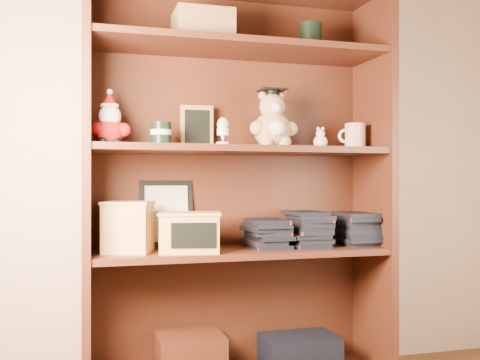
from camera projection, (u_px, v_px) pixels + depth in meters
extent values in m
cube|color=#C2AB8C|center=(194.00, 78.00, 2.35)|extent=(3.00, 0.04, 2.50)
cube|color=#4A2215|center=(86.00, 185.00, 2.04)|extent=(0.03, 0.35, 1.60)
cube|color=#4A2215|center=(373.00, 185.00, 2.36)|extent=(0.03, 0.35, 1.60)
cube|color=#452012|center=(229.00, 185.00, 2.36)|extent=(1.20, 0.02, 1.60)
cube|color=#4A2215|center=(240.00, 49.00, 2.21)|extent=(1.14, 0.33, 0.02)
cube|color=#452012|center=(190.00, 357.00, 2.15)|extent=(0.25, 0.22, 0.18)
cube|color=black|center=(299.00, 353.00, 2.27)|extent=(0.30, 0.20, 0.14)
cube|color=#9E7547|center=(203.00, 27.00, 2.16)|extent=(0.22, 0.18, 0.12)
cylinder|color=black|center=(311.00, 37.00, 2.29)|extent=(0.09, 0.09, 0.11)
cube|color=#4A2215|center=(240.00, 252.00, 2.20)|extent=(1.14, 0.33, 0.02)
cube|color=#4A2215|center=(240.00, 150.00, 2.20)|extent=(1.14, 0.33, 0.02)
sphere|color=#A50F0F|center=(110.00, 131.00, 2.07)|extent=(0.11, 0.11, 0.11)
sphere|color=#A50F0F|center=(96.00, 129.00, 2.04)|extent=(0.05, 0.05, 0.05)
sphere|color=#A50F0F|center=(124.00, 130.00, 2.06)|extent=(0.05, 0.05, 0.05)
sphere|color=black|center=(104.00, 141.00, 2.04)|extent=(0.04, 0.04, 0.04)
sphere|color=black|center=(116.00, 141.00, 2.05)|extent=(0.04, 0.04, 0.04)
sphere|color=white|center=(110.00, 116.00, 2.06)|extent=(0.08, 0.08, 0.08)
sphere|color=#D8B293|center=(110.00, 112.00, 2.07)|extent=(0.06, 0.06, 0.06)
cone|color=#A50F0F|center=(110.00, 99.00, 2.07)|extent=(0.06, 0.06, 0.05)
sphere|color=white|center=(110.00, 92.00, 2.07)|extent=(0.02, 0.02, 0.02)
cylinder|color=white|center=(110.00, 106.00, 2.07)|extent=(0.07, 0.07, 0.01)
cylinder|color=black|center=(161.00, 134.00, 2.12)|extent=(0.08, 0.08, 0.09)
cylinder|color=beige|center=(161.00, 132.00, 2.12)|extent=(0.08, 0.08, 0.02)
cube|color=#9E7547|center=(197.00, 127.00, 2.27)|extent=(0.13, 0.02, 0.17)
cube|color=black|center=(197.00, 127.00, 2.26)|extent=(0.10, 0.01, 0.13)
cube|color=#9E7547|center=(195.00, 145.00, 2.30)|extent=(0.06, 0.06, 0.01)
cylinder|color=white|center=(223.00, 144.00, 2.11)|extent=(0.05, 0.05, 0.01)
cone|color=white|center=(223.00, 138.00, 2.11)|extent=(0.02, 0.02, 0.04)
cylinder|color=white|center=(223.00, 132.00, 2.11)|extent=(0.04, 0.04, 0.03)
ellipsoid|color=#AABFCF|center=(223.00, 125.00, 2.11)|extent=(0.04, 0.04, 0.06)
sphere|color=tan|center=(272.00, 130.00, 2.24)|extent=(0.15, 0.15, 0.15)
sphere|color=white|center=(278.00, 128.00, 2.18)|extent=(0.06, 0.06, 0.06)
sphere|color=tan|center=(257.00, 128.00, 2.20)|extent=(0.06, 0.06, 0.06)
sphere|color=tan|center=(290.00, 129.00, 2.24)|extent=(0.06, 0.06, 0.06)
sphere|color=tan|center=(267.00, 142.00, 2.19)|extent=(0.05, 0.05, 0.05)
sphere|color=tan|center=(285.00, 142.00, 2.21)|extent=(0.05, 0.05, 0.05)
sphere|color=tan|center=(272.00, 106.00, 2.24)|extent=(0.10, 0.10, 0.10)
sphere|color=white|center=(276.00, 108.00, 2.20)|extent=(0.04, 0.04, 0.04)
sphere|color=tan|center=(263.00, 96.00, 2.24)|extent=(0.03, 0.03, 0.03)
sphere|color=tan|center=(280.00, 96.00, 2.26)|extent=(0.03, 0.03, 0.03)
cylinder|color=black|center=(272.00, 93.00, 2.24)|extent=(0.05, 0.05, 0.02)
cube|color=black|center=(272.00, 90.00, 2.24)|extent=(0.10, 0.10, 0.01)
cylinder|color=#A50F0F|center=(285.00, 93.00, 2.23)|extent=(0.00, 0.05, 0.03)
sphere|color=beige|center=(320.00, 142.00, 2.30)|extent=(0.06, 0.06, 0.06)
sphere|color=beige|center=(320.00, 134.00, 2.30)|extent=(0.04, 0.04, 0.04)
sphere|color=beige|center=(318.00, 129.00, 2.30)|extent=(0.01, 0.01, 0.01)
sphere|color=beige|center=(323.00, 129.00, 2.30)|extent=(0.01, 0.01, 0.01)
cylinder|color=silver|center=(355.00, 136.00, 2.34)|extent=(0.08, 0.08, 0.11)
torus|color=white|center=(345.00, 136.00, 2.33)|extent=(0.06, 0.01, 0.06)
cube|color=black|center=(166.00, 214.00, 2.26)|extent=(0.22, 0.05, 0.27)
cube|color=beige|center=(167.00, 214.00, 2.25)|extent=(0.17, 0.04, 0.22)
cube|color=tan|center=(128.00, 228.00, 2.09)|extent=(0.21, 0.21, 0.18)
cube|color=black|center=(130.00, 230.00, 2.00)|extent=(0.11, 0.04, 0.12)
cube|color=tan|center=(128.00, 203.00, 2.09)|extent=(0.22, 0.22, 0.01)
cube|color=tan|center=(190.00, 234.00, 2.08)|extent=(0.24, 0.19, 0.14)
cube|color=black|center=(194.00, 236.00, 2.01)|extent=(0.16, 0.04, 0.09)
cube|color=tan|center=(190.00, 214.00, 2.08)|extent=(0.26, 0.21, 0.01)
cube|color=black|center=(267.00, 246.00, 2.23)|extent=(0.14, 0.20, 0.02)
cube|color=black|center=(267.00, 242.00, 2.23)|extent=(0.14, 0.20, 0.02)
cube|color=black|center=(267.00, 238.00, 2.23)|extent=(0.14, 0.20, 0.02)
cube|color=black|center=(267.00, 234.00, 2.23)|extent=(0.14, 0.20, 0.02)
cube|color=black|center=(267.00, 230.00, 2.23)|extent=(0.14, 0.20, 0.02)
cube|color=black|center=(267.00, 226.00, 2.23)|extent=(0.14, 0.20, 0.02)
cube|color=black|center=(267.00, 222.00, 2.23)|extent=(0.14, 0.20, 0.02)
cube|color=black|center=(308.00, 244.00, 2.28)|extent=(0.14, 0.20, 0.02)
cube|color=black|center=(308.00, 240.00, 2.28)|extent=(0.14, 0.20, 0.02)
cube|color=black|center=(308.00, 236.00, 2.28)|extent=(0.14, 0.20, 0.02)
cube|color=black|center=(308.00, 233.00, 2.28)|extent=(0.14, 0.20, 0.02)
cube|color=black|center=(308.00, 229.00, 2.28)|extent=(0.14, 0.20, 0.02)
cube|color=black|center=(308.00, 225.00, 2.28)|extent=(0.14, 0.20, 0.02)
cube|color=black|center=(308.00, 221.00, 2.28)|extent=(0.14, 0.20, 0.02)
cube|color=black|center=(308.00, 217.00, 2.28)|extent=(0.14, 0.20, 0.02)
cube|color=black|center=(308.00, 213.00, 2.28)|extent=(0.14, 0.20, 0.02)
cube|color=black|center=(355.00, 243.00, 2.34)|extent=(0.14, 0.20, 0.02)
cube|color=black|center=(355.00, 239.00, 2.34)|extent=(0.14, 0.20, 0.02)
cube|color=black|center=(355.00, 235.00, 2.34)|extent=(0.14, 0.20, 0.02)
cube|color=black|center=(355.00, 231.00, 2.34)|extent=(0.14, 0.20, 0.02)
cube|color=black|center=(355.00, 227.00, 2.34)|extent=(0.14, 0.20, 0.02)
cube|color=black|center=(355.00, 224.00, 2.34)|extent=(0.14, 0.20, 0.02)
cube|color=black|center=(355.00, 220.00, 2.34)|extent=(0.14, 0.20, 0.02)
cube|color=black|center=(355.00, 216.00, 2.34)|extent=(0.14, 0.20, 0.02)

